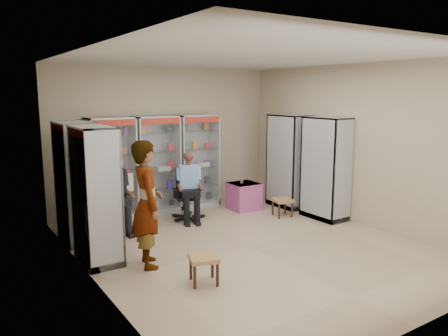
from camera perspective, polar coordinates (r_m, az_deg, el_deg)
floor at (r=7.22m, az=3.23°, el=-10.14°), size 6.00×6.00×0.00m
room_shell at (r=6.81m, az=3.38°, el=5.64°), size 5.02×6.02×3.01m
cabinet_back_left at (r=8.75m, az=-14.43°, el=-0.13°), size 0.90×0.50×2.00m
cabinet_back_mid at (r=9.10m, az=-8.77°, el=0.43°), size 0.90×0.50×2.00m
cabinet_back_right at (r=9.52m, az=-3.56°, el=0.94°), size 0.90×0.50×2.00m
cabinet_right_far at (r=9.55m, az=8.38°, el=0.89°), size 0.90×0.50×2.00m
cabinet_right_near at (r=8.77m, az=13.13°, el=-0.06°), size 0.90×0.50×2.00m
cabinet_left_far at (r=7.62m, az=-18.78°, el=-1.79°), size 0.90×0.50×2.00m
cabinet_left_near at (r=6.58m, az=-16.36°, el=-3.43°), size 0.90×0.50×2.00m
wooden_chair at (r=8.11m, az=-14.27°, el=-4.73°), size 0.42×0.42×0.94m
seated_customer at (r=8.01m, az=-14.21°, el=-3.42°), size 0.44×0.60×1.34m
office_chair at (r=8.60m, az=-4.79°, el=-3.45°), size 0.69×0.69×0.99m
seated_shopkeeper at (r=8.52m, az=-4.64°, el=-2.63°), size 0.58×0.68×1.27m
pink_trunk at (r=9.34m, az=2.60°, el=-3.69°), size 0.61×0.58×0.57m
tea_glass at (r=9.27m, az=2.34°, el=-1.69°), size 0.07×0.07×0.10m
woven_stool_a at (r=8.91m, az=7.61°, el=-5.15°), size 0.43×0.43×0.36m
woven_stool_b at (r=5.85m, az=-2.64°, el=-13.10°), size 0.47×0.47×0.37m
standing_man at (r=6.28m, az=-10.01°, el=-4.66°), size 0.58×0.75×1.82m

